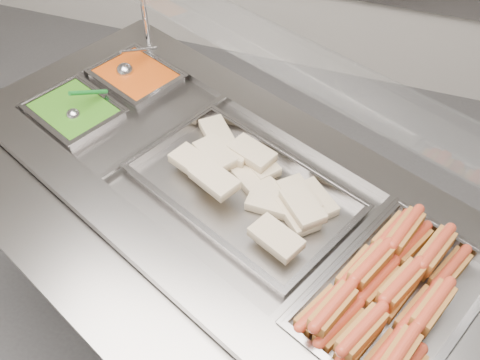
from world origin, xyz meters
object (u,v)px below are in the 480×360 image
(sneeze_guard, at_px, (279,51))
(pan_wraps, at_px, (242,192))
(ladle, at_px, (126,70))
(pan_hotdogs, at_px, (394,302))
(serving_spoon, at_px, (76,111))
(steam_counter, at_px, (230,257))

(sneeze_guard, distance_m, pan_wraps, 0.48)
(pan_wraps, xyz_separation_m, ladle, (-0.67, 0.45, 0.04))
(pan_hotdogs, height_order, ladle, ladle)
(sneeze_guard, relative_size, serving_spoon, 9.41)
(sneeze_guard, relative_size, pan_hotdogs, 2.54)
(pan_hotdogs, xyz_separation_m, serving_spoon, (-1.27, 0.39, 0.05))
(ladle, relative_size, serving_spoon, 1.10)
(steam_counter, bearing_deg, pan_hotdogs, -23.97)
(pan_hotdogs, relative_size, pan_wraps, 0.82)
(sneeze_guard, xyz_separation_m, pan_wraps, (-0.04, -0.24, -0.42))
(sneeze_guard, bearing_deg, ladle, 163.35)
(sneeze_guard, distance_m, ladle, 0.83)
(pan_hotdogs, bearing_deg, sneeze_guard, 136.75)
(sneeze_guard, height_order, pan_wraps, sneeze_guard)
(sneeze_guard, distance_m, serving_spoon, 0.85)
(ladle, bearing_deg, pan_wraps, -33.91)
(ladle, height_order, serving_spoon, serving_spoon)
(pan_hotdogs, bearing_deg, pan_wraps, 156.03)
(pan_wraps, distance_m, serving_spoon, 0.74)
(sneeze_guard, xyz_separation_m, serving_spoon, (-0.76, -0.09, -0.38))
(steam_counter, height_order, pan_wraps, pan_wraps)
(pan_hotdogs, xyz_separation_m, pan_wraps, (-0.55, 0.24, 0.02))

